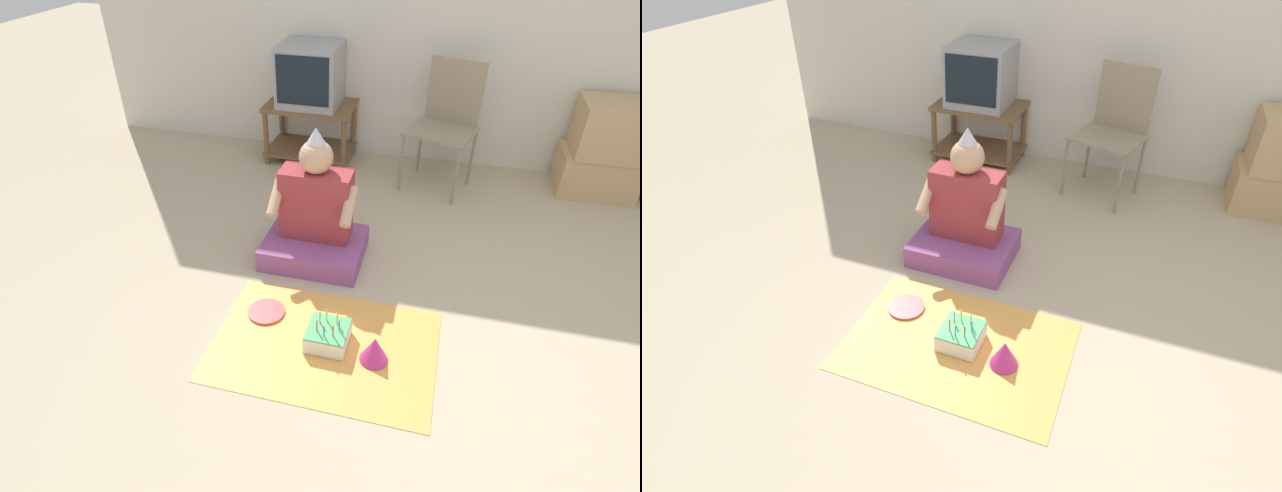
% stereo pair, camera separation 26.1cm
% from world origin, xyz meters
% --- Properties ---
extents(ground_plane, '(16.00, 16.00, 0.00)m').
position_xyz_m(ground_plane, '(0.00, 0.00, 0.00)').
color(ground_plane, tan).
extents(tv_stand, '(0.71, 0.47, 0.47)m').
position_xyz_m(tv_stand, '(-1.27, 2.04, 0.28)').
color(tv_stand, brown).
rests_on(tv_stand, ground_plane).
extents(tv, '(0.47, 0.45, 0.46)m').
position_xyz_m(tv, '(-1.27, 2.04, 0.70)').
color(tv, '#99999E').
rests_on(tv, tv_stand).
extents(folding_chair, '(0.56, 0.52, 0.92)m').
position_xyz_m(folding_chair, '(-0.19, 1.87, 0.53)').
color(folding_chair, gray).
rests_on(folding_chair, ground_plane).
extents(cardboard_box_stack, '(0.54, 0.44, 0.69)m').
position_xyz_m(cardboard_box_stack, '(0.95, 2.02, 0.33)').
color(cardboard_box_stack, tan).
rests_on(cardboard_box_stack, ground_plane).
extents(person_seated, '(0.60, 0.47, 0.83)m').
position_xyz_m(person_seated, '(-0.86, 0.68, 0.25)').
color(person_seated, '#8C4C8C').
rests_on(person_seated, ground_plane).
extents(party_cloth, '(1.11, 0.77, 0.01)m').
position_xyz_m(party_cloth, '(-0.61, -0.05, 0.00)').
color(party_cloth, '#EFA84C').
rests_on(party_cloth, ground_plane).
extents(birthday_cake, '(0.21, 0.21, 0.17)m').
position_xyz_m(birthday_cake, '(-0.60, -0.03, 0.06)').
color(birthday_cake, white).
rests_on(birthday_cake, party_cloth).
extents(party_hat_blue, '(0.14, 0.14, 0.14)m').
position_xyz_m(party_hat_blue, '(-0.36, -0.08, 0.08)').
color(party_hat_blue, '#CC338C').
rests_on(party_hat_blue, party_cloth).
extents(paper_plate, '(0.20, 0.20, 0.01)m').
position_xyz_m(paper_plate, '(-0.98, 0.10, 0.01)').
color(paper_plate, '#D84C4C').
rests_on(paper_plate, party_cloth).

